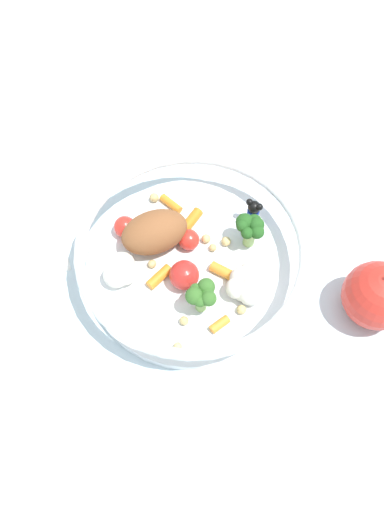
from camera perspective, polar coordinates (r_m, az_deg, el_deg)
ground_plane at (r=0.62m, az=0.82°, el=-1.80°), size 2.40×2.40×0.00m
food_container at (r=0.59m, az=-0.24°, el=0.01°), size 0.26×0.26×0.06m
loose_apple at (r=0.60m, az=19.20°, el=-4.01°), size 0.07×0.07×0.09m
folded_napkin at (r=0.67m, az=-19.03°, el=1.38°), size 0.14×0.14×0.01m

